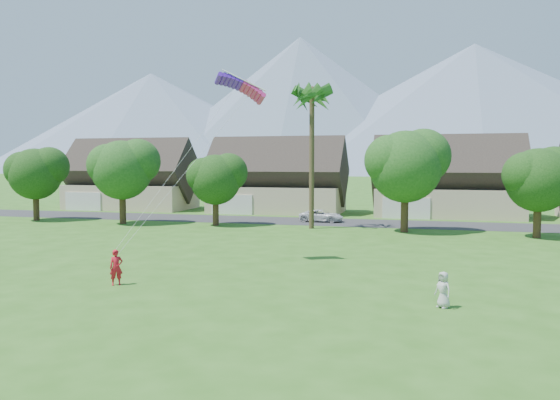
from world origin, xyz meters
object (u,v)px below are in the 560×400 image
(watcher, at_px, (443,290))
(parked_car, at_px, (321,216))
(kite_flyer, at_px, (116,267))
(parafoil_kite, at_px, (242,85))

(watcher, relative_size, parked_car, 0.34)
(kite_flyer, distance_m, parafoil_kite, 12.47)
(parafoil_kite, bearing_deg, parked_car, 63.86)
(kite_flyer, xyz_separation_m, parafoil_kite, (3.87, 7.24, 9.39))
(parafoil_kite, bearing_deg, kite_flyer, -142.73)
(kite_flyer, relative_size, parked_car, 0.40)
(watcher, xyz_separation_m, parked_car, (-10.45, 29.87, -0.14))
(watcher, height_order, parafoil_kite, parafoil_kite)
(parafoil_kite, bearing_deg, watcher, -58.94)
(watcher, xyz_separation_m, parafoil_kite, (-11.03, 7.53, 9.51))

